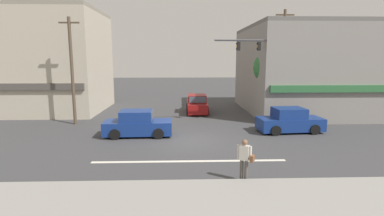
{
  "coord_description": "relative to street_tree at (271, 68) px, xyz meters",
  "views": [
    {
      "loc": [
        -0.33,
        -16.76,
        4.68
      ],
      "look_at": [
        0.32,
        2.0,
        1.6
      ],
      "focal_mm": 28.0,
      "sensor_mm": 36.0,
      "label": 1
    }
  ],
  "objects": [
    {
      "name": "street_tree",
      "position": [
        0.0,
        0.0,
        0.0
      ],
      "size": [
        2.81,
        2.81,
        5.43
      ],
      "color": "#4C3823",
      "rests_on": "ground"
    },
    {
      "name": "sedan_crossing_rightbound",
      "position": [
        -0.04,
        -4.62,
        -3.28
      ],
      "size": [
        4.22,
        2.12,
        1.58
      ],
      "color": "navy",
      "rests_on": "ground"
    },
    {
      "name": "traffic_light_mast",
      "position": [
        -0.93,
        -2.32,
        0.19
      ],
      "size": [
        4.89,
        0.34,
        6.2
      ],
      "color": "#47474C",
      "rests_on": "ground"
    },
    {
      "name": "lane_marking_stripe",
      "position": [
        -6.68,
        -10.06,
        -3.99
      ],
      "size": [
        9.0,
        0.24,
        0.01
      ],
      "primitive_type": "cube",
      "color": "silver",
      "rests_on": "ground"
    },
    {
      "name": "building_left_block",
      "position": [
        -19.58,
        4.24,
        0.48
      ],
      "size": [
        10.74,
        8.92,
        8.94
      ],
      "color": "#B7AD99",
      "rests_on": "ground"
    },
    {
      "name": "sedan_parked_curbside",
      "position": [
        -5.65,
        2.73,
        -3.28
      ],
      "size": [
        1.92,
        4.12,
        1.58
      ],
      "color": "maroon",
      "rests_on": "ground"
    },
    {
      "name": "pedestrian_foreground_with_bag",
      "position": [
        -4.61,
        -12.43,
        -3.04
      ],
      "size": [
        0.64,
        0.52,
        1.67
      ],
      "color": "#4C4742",
      "rests_on": "ground"
    },
    {
      "name": "building_right_corner",
      "position": [
        5.53,
        3.33,
        -0.21
      ],
      "size": [
        13.32,
        11.87,
        7.56
      ],
      "color": "gray",
      "rests_on": "ground"
    },
    {
      "name": "sedan_crossing_center",
      "position": [
        -9.71,
        -5.28,
        -3.28
      ],
      "size": [
        4.15,
        1.98,
        1.58
      ],
      "color": "navy",
      "rests_on": "ground"
    },
    {
      "name": "ground_plane",
      "position": [
        -6.68,
        -6.56,
        -3.99
      ],
      "size": [
        120.0,
        120.0,
        0.0
      ],
      "primitive_type": "plane",
      "color": "#3D3D3F"
    },
    {
      "name": "utility_pole_near_left",
      "position": [
        -14.76,
        -1.74,
        -0.06
      ],
      "size": [
        1.4,
        0.22,
        7.56
      ],
      "color": "brown",
      "rests_on": "ground"
    },
    {
      "name": "utility_pole_far_right",
      "position": [
        0.86,
        -0.07,
        0.35
      ],
      "size": [
        1.4,
        0.22,
        8.39
      ],
      "color": "brown",
      "rests_on": "ground"
    },
    {
      "name": "sidewalk_curb",
      "position": [
        -6.68,
        -15.06,
        -3.91
      ],
      "size": [
        40.0,
        5.0,
        0.16
      ],
      "primitive_type": "cube",
      "color": "gray",
      "rests_on": "ground"
    }
  ]
}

